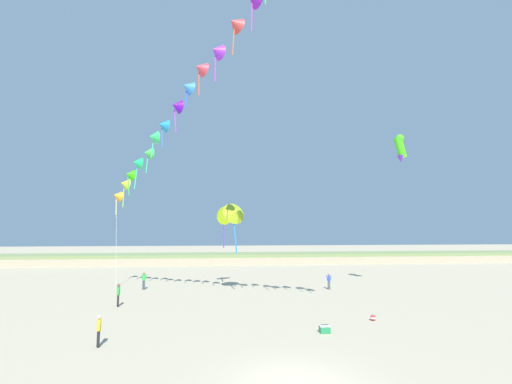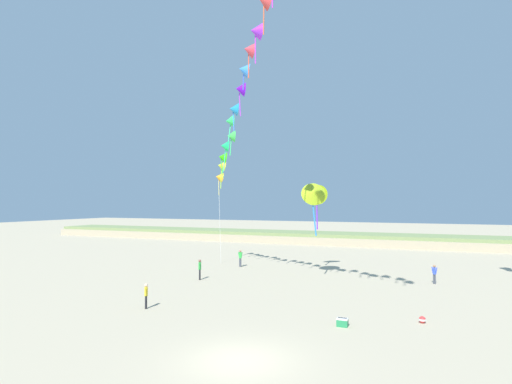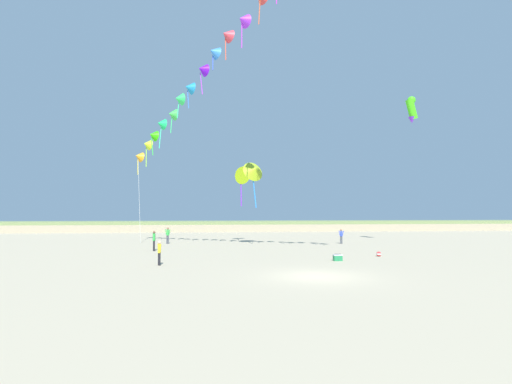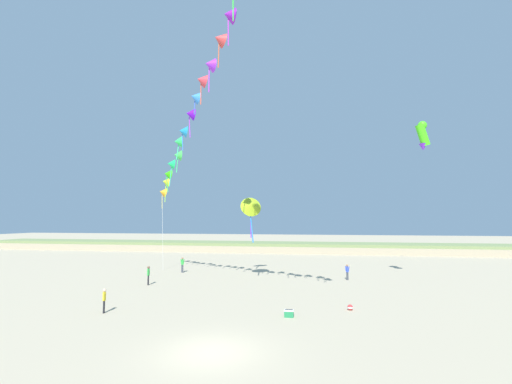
{
  "view_description": "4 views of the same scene",
  "coord_description": "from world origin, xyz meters",
  "px_view_note": "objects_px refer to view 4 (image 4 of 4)",
  "views": [
    {
      "loc": [
        -2.85,
        -12.96,
        5.6
      ],
      "look_at": [
        -0.51,
        8.57,
        8.07
      ],
      "focal_mm": 24.0,
      "sensor_mm": 36.0,
      "label": 1
    },
    {
      "loc": [
        6.9,
        -14.86,
        6.41
      ],
      "look_at": [
        -3.61,
        10.43,
        7.16
      ],
      "focal_mm": 28.0,
      "sensor_mm": 36.0,
      "label": 2
    },
    {
      "loc": [
        -5.3,
        -20.15,
        3.33
      ],
      "look_at": [
        -1.79,
        12.66,
        4.93
      ],
      "focal_mm": 28.0,
      "sensor_mm": 36.0,
      "label": 3
    },
    {
      "loc": [
        4.59,
        -15.21,
        5.91
      ],
      "look_at": [
        0.13,
        11.33,
        8.07
      ],
      "focal_mm": 24.0,
      "sensor_mm": 36.0,
      "label": 4
    }
  ],
  "objects_px": {
    "person_mid_center": "(148,274)",
    "large_kite_high_solo": "(251,208)",
    "person_near_right": "(182,264)",
    "person_near_left": "(104,299)",
    "beach_cooler": "(289,313)",
    "person_far_left": "(347,271)",
    "large_kite_low_lead": "(423,134)",
    "beach_ball": "(350,307)",
    "large_kite_mid_trail": "(251,206)"
  },
  "relations": [
    {
      "from": "person_mid_center",
      "to": "beach_ball",
      "type": "height_order",
      "value": "person_mid_center"
    },
    {
      "from": "large_kite_low_lead",
      "to": "beach_cooler",
      "type": "relative_size",
      "value": 4.72
    },
    {
      "from": "person_near_right",
      "to": "beach_ball",
      "type": "distance_m",
      "value": 21.39
    },
    {
      "from": "person_near_right",
      "to": "person_far_left",
      "type": "height_order",
      "value": "person_near_right"
    },
    {
      "from": "person_near_left",
      "to": "large_kite_mid_trail",
      "type": "distance_m",
      "value": 15.96
    },
    {
      "from": "large_kite_low_lead",
      "to": "person_near_left",
      "type": "bearing_deg",
      "value": -151.18
    },
    {
      "from": "large_kite_low_lead",
      "to": "beach_ball",
      "type": "relative_size",
      "value": 7.52
    },
    {
      "from": "person_mid_center",
      "to": "person_near_right",
      "type": "bearing_deg",
      "value": 87.66
    },
    {
      "from": "person_near_left",
      "to": "large_kite_high_solo",
      "type": "bearing_deg",
      "value": 70.36
    },
    {
      "from": "person_mid_center",
      "to": "beach_ball",
      "type": "relative_size",
      "value": 4.65
    },
    {
      "from": "person_near_right",
      "to": "person_near_left",
      "type": "bearing_deg",
      "value": -85.37
    },
    {
      "from": "large_kite_mid_trail",
      "to": "beach_ball",
      "type": "xyz_separation_m",
      "value": [
        8.28,
        -9.44,
        -7.08
      ]
    },
    {
      "from": "person_far_left",
      "to": "beach_ball",
      "type": "bearing_deg",
      "value": -94.54
    },
    {
      "from": "large_kite_low_lead",
      "to": "beach_ball",
      "type": "height_order",
      "value": "large_kite_low_lead"
    },
    {
      "from": "person_far_left",
      "to": "beach_ball",
      "type": "height_order",
      "value": "person_far_left"
    },
    {
      "from": "person_near_right",
      "to": "person_far_left",
      "type": "relative_size",
      "value": 1.12
    },
    {
      "from": "person_far_left",
      "to": "beach_cooler",
      "type": "relative_size",
      "value": 2.63
    },
    {
      "from": "person_near_right",
      "to": "beach_cooler",
      "type": "distance_m",
      "value": 20.18
    },
    {
      "from": "beach_ball",
      "to": "beach_cooler",
      "type": "bearing_deg",
      "value": -149.89
    },
    {
      "from": "person_mid_center",
      "to": "large_kite_high_solo",
      "type": "bearing_deg",
      "value": 46.81
    },
    {
      "from": "person_near_right",
      "to": "large_kite_high_solo",
      "type": "relative_size",
      "value": 0.39
    },
    {
      "from": "person_mid_center",
      "to": "large_kite_high_solo",
      "type": "xyz_separation_m",
      "value": [
        7.89,
        8.41,
        6.24
      ]
    },
    {
      "from": "person_mid_center",
      "to": "beach_ball",
      "type": "xyz_separation_m",
      "value": [
        17.11,
        -5.83,
        -0.79
      ]
    },
    {
      "from": "person_far_left",
      "to": "large_kite_low_lead",
      "type": "height_order",
      "value": "large_kite_low_lead"
    },
    {
      "from": "person_near_left",
      "to": "large_kite_mid_trail",
      "type": "height_order",
      "value": "large_kite_mid_trail"
    },
    {
      "from": "person_near_right",
      "to": "large_kite_high_solo",
      "type": "height_order",
      "value": "large_kite_high_solo"
    },
    {
      "from": "large_kite_mid_trail",
      "to": "large_kite_low_lead",
      "type": "bearing_deg",
      "value": 0.11
    },
    {
      "from": "person_mid_center",
      "to": "large_kite_low_lead",
      "type": "relative_size",
      "value": 0.62
    },
    {
      "from": "person_mid_center",
      "to": "large_kite_mid_trail",
      "type": "height_order",
      "value": "large_kite_mid_trail"
    },
    {
      "from": "beach_cooler",
      "to": "beach_ball",
      "type": "distance_m",
      "value": 4.43
    },
    {
      "from": "large_kite_mid_trail",
      "to": "beach_ball",
      "type": "distance_m",
      "value": 14.42
    },
    {
      "from": "large_kite_low_lead",
      "to": "beach_ball",
      "type": "distance_m",
      "value": 18.24
    },
    {
      "from": "person_far_left",
      "to": "large_kite_mid_trail",
      "type": "distance_m",
      "value": 11.36
    },
    {
      "from": "large_kite_high_solo",
      "to": "beach_cooler",
      "type": "xyz_separation_m",
      "value": [
        5.38,
        -16.46,
        -7.0
      ]
    },
    {
      "from": "person_near_right",
      "to": "beach_cooler",
      "type": "bearing_deg",
      "value": -49.95
    },
    {
      "from": "person_near_left",
      "to": "large_kite_low_lead",
      "type": "distance_m",
      "value": 29.42
    },
    {
      "from": "person_near_left",
      "to": "beach_ball",
      "type": "relative_size",
      "value": 4.19
    },
    {
      "from": "large_kite_mid_trail",
      "to": "beach_ball",
      "type": "relative_size",
      "value": 13.01
    },
    {
      "from": "large_kite_mid_trail",
      "to": "person_near_left",
      "type": "bearing_deg",
      "value": -119.46
    },
    {
      "from": "person_far_left",
      "to": "large_kite_mid_trail",
      "type": "height_order",
      "value": "large_kite_mid_trail"
    },
    {
      "from": "person_far_left",
      "to": "large_kite_high_solo",
      "type": "relative_size",
      "value": 0.35
    },
    {
      "from": "person_mid_center",
      "to": "large_kite_low_lead",
      "type": "bearing_deg",
      "value": 8.35
    },
    {
      "from": "large_kite_low_lead",
      "to": "large_kite_mid_trail",
      "type": "xyz_separation_m",
      "value": [
        -16.0,
        -0.03,
        -6.45
      ]
    },
    {
      "from": "person_near_right",
      "to": "person_far_left",
      "type": "bearing_deg",
      "value": -5.72
    },
    {
      "from": "large_kite_low_lead",
      "to": "beach_cooler",
      "type": "distance_m",
      "value": 21.28
    },
    {
      "from": "large_kite_low_lead",
      "to": "beach_ball",
      "type": "xyz_separation_m",
      "value": [
        -7.73,
        -9.47,
        -13.54
      ]
    },
    {
      "from": "beach_ball",
      "to": "person_far_left",
      "type": "bearing_deg",
      "value": 85.46
    },
    {
      "from": "person_near_right",
      "to": "beach_ball",
      "type": "height_order",
      "value": "person_near_right"
    },
    {
      "from": "large_kite_high_solo",
      "to": "beach_ball",
      "type": "xyz_separation_m",
      "value": [
        9.21,
        -14.24,
        -7.04
      ]
    },
    {
      "from": "large_kite_high_solo",
      "to": "person_mid_center",
      "type": "bearing_deg",
      "value": -133.19
    }
  ]
}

